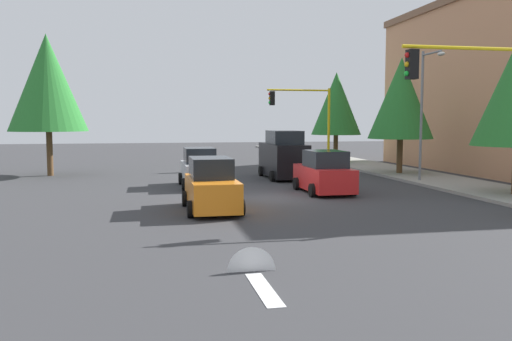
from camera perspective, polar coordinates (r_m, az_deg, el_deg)
ground_plane at (r=23.32m, az=1.55°, el=-2.94°), size 120.00×120.00×0.00m
sidewalk_kerb at (r=31.83m, az=18.15°, el=-0.85°), size 80.00×4.00×0.15m
lane_arrow_near at (r=11.67m, az=-0.01°, el=-11.31°), size 2.40×1.10×1.10m
traffic_signal_near_left at (r=19.81m, az=22.27°, el=7.31°), size 0.36×4.59×5.91m
traffic_signal_far_left at (r=38.08m, az=5.15°, el=6.24°), size 0.36×4.59×5.62m
street_lamp_curbside at (r=29.83m, az=17.53°, el=6.99°), size 2.15×0.28×7.00m
tree_opposite_side at (r=35.02m, az=-21.26°, el=8.65°), size 4.65×4.65×8.52m
tree_roadside_far at (r=43.09m, az=8.51°, el=7.02°), size 3.91×3.91×7.14m
tree_roadside_mid at (r=34.10m, az=15.12°, el=7.39°), size 3.92×3.92×7.16m
delivery_van_black at (r=31.15m, az=2.92°, el=1.50°), size 4.80×2.22×2.77m
car_orange at (r=20.05m, az=-4.76°, el=-1.72°), size 4.18×1.99×1.98m
car_silver at (r=27.38m, az=-5.98°, el=0.15°), size 4.11×2.00×1.98m
car_red at (r=25.09m, az=7.23°, el=-0.33°), size 4.13×2.11×1.98m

